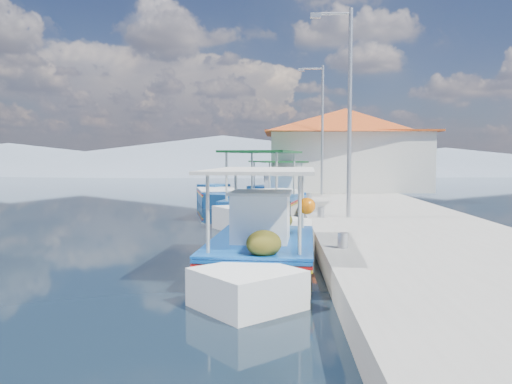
{
  "coord_description": "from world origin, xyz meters",
  "views": [
    {
      "loc": [
        2.54,
        -12.75,
        2.27
      ],
      "look_at": [
        1.93,
        1.12,
        1.3
      ],
      "focal_mm": 35.34,
      "sensor_mm": 36.0,
      "label": 1
    }
  ],
  "objects": [
    {
      "name": "ground",
      "position": [
        0.0,
        0.0,
        0.0
      ],
      "size": [
        160.0,
        160.0,
        0.0
      ],
      "primitive_type": "plane",
      "color": "black",
      "rests_on": "ground"
    },
    {
      "name": "quay",
      "position": [
        5.9,
        6.0,
        0.25
      ],
      "size": [
        5.0,
        44.0,
        0.5
      ],
      "primitive_type": "cube",
      "color": "#A09D95",
      "rests_on": "ground"
    },
    {
      "name": "bollards",
      "position": [
        3.8,
        5.25,
        0.65
      ],
      "size": [
        0.2,
        17.2,
        0.3
      ],
      "color": "#A5A8AD",
      "rests_on": "quay"
    },
    {
      "name": "main_caique",
      "position": [
        2.23,
        -2.81,
        0.43
      ],
      "size": [
        2.26,
        6.84,
        2.26
      ],
      "rotation": [
        0.0,
        0.0,
        0.06
      ],
      "color": "white",
      "rests_on": "ground"
    },
    {
      "name": "caique_green_canopy",
      "position": [
        1.97,
        5.53,
        0.41
      ],
      "size": [
        3.17,
        7.23,
        2.76
      ],
      "rotation": [
        0.0,
        0.0,
        0.21
      ],
      "color": "white",
      "rests_on": "ground"
    },
    {
      "name": "caique_blue_hull",
      "position": [
        -0.35,
        11.46,
        0.29
      ],
      "size": [
        2.65,
        5.94,
        1.08
      ],
      "rotation": [
        0.0,
        0.0,
        -0.22
      ],
      "color": "#174C8D",
      "rests_on": "ground"
    },
    {
      "name": "caique_far",
      "position": [
        2.48,
        11.16,
        0.43
      ],
      "size": [
        3.08,
        6.34,
        2.31
      ],
      "rotation": [
        0.0,
        0.0,
        -0.27
      ],
      "color": "#174C8D",
      "rests_on": "ground"
    },
    {
      "name": "harbor_building",
      "position": [
        6.2,
        15.0,
        2.78
      ],
      "size": [
        10.49,
        10.49,
        4.4
      ],
      "color": "silver",
      "rests_on": "quay"
    },
    {
      "name": "lamp_post_near",
      "position": [
        4.51,
        2.0,
        3.85
      ],
      "size": [
        1.21,
        0.14,
        6.0
      ],
      "color": "#A5A8AD",
      "rests_on": "quay"
    },
    {
      "name": "lamp_post_far",
      "position": [
        4.51,
        11.0,
        3.85
      ],
      "size": [
        1.21,
        0.14,
        6.0
      ],
      "color": "#A5A8AD",
      "rests_on": "quay"
    },
    {
      "name": "mountain_ridge",
      "position": [
        6.54,
        56.0,
        2.04
      ],
      "size": [
        171.4,
        96.0,
        5.5
      ],
      "color": "gray",
      "rests_on": "ground"
    }
  ]
}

